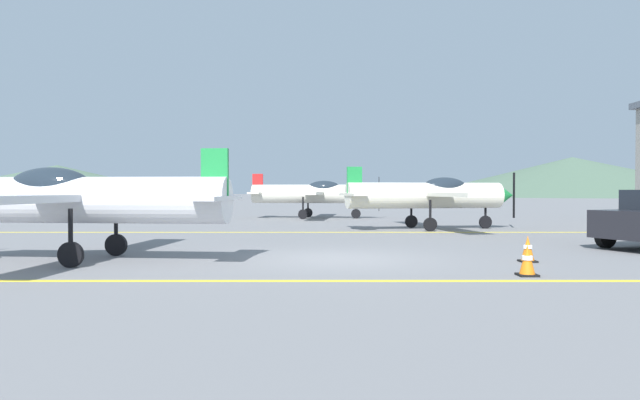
# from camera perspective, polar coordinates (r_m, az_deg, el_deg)

# --- Properties ---
(ground_plane) EXTENTS (400.00, 400.00, 0.00)m
(ground_plane) POSITION_cam_1_polar(r_m,az_deg,el_deg) (13.36, 1.83, -5.93)
(ground_plane) COLOR slate
(apron_line_near) EXTENTS (80.00, 0.16, 0.01)m
(apron_line_near) POSITION_cam_1_polar(r_m,az_deg,el_deg) (10.16, 2.38, -8.11)
(apron_line_near) COLOR yellow
(apron_line_near) RESTS_ON ground_plane
(apron_line_far) EXTENTS (80.00, 0.16, 0.01)m
(apron_line_far) POSITION_cam_1_polar(r_m,az_deg,el_deg) (21.60, 1.18, -3.25)
(apron_line_far) COLOR yellow
(apron_line_far) RESTS_ON ground_plane
(airplane_near) EXTENTS (7.38, 8.48, 2.54)m
(airplane_near) POSITION_cam_1_polar(r_m,az_deg,el_deg) (14.03, -23.24, 0.17)
(airplane_near) COLOR silver
(airplane_near) RESTS_ON ground_plane
(airplane_mid) EXTENTS (7.41, 8.46, 2.54)m
(airplane_mid) POSITION_cam_1_polar(r_m,az_deg,el_deg) (23.65, 11.25, 0.55)
(airplane_mid) COLOR silver
(airplane_mid) RESTS_ON ground_plane
(airplane_far) EXTENTS (7.39, 8.48, 2.54)m
(airplane_far) POSITION_cam_1_polar(r_m,az_deg,el_deg) (32.28, -0.49, 0.69)
(airplane_far) COLOR silver
(airplane_far) RESTS_ON ground_plane
(traffic_cone_front) EXTENTS (0.36, 0.36, 0.59)m
(traffic_cone_front) POSITION_cam_1_polar(r_m,az_deg,el_deg) (11.40, 20.21, -5.74)
(traffic_cone_front) COLOR black
(traffic_cone_front) RESTS_ON ground_plane
(traffic_cone_side) EXTENTS (0.36, 0.36, 0.59)m
(traffic_cone_side) POSITION_cam_1_polar(r_m,az_deg,el_deg) (13.58, 20.25, -4.66)
(traffic_cone_side) COLOR black
(traffic_cone_side) RESTS_ON ground_plane
(hill_left) EXTENTS (67.36, 67.36, 7.86)m
(hill_left) POSITION_cam_1_polar(r_m,az_deg,el_deg) (158.53, -24.70, 1.78)
(hill_left) COLOR #4C6651
(hill_left) RESTS_ON ground_plane
(hill_centerleft) EXTENTS (80.82, 80.82, 9.95)m
(hill_centerleft) POSITION_cam_1_polar(r_m,az_deg,el_deg) (158.42, 24.09, 2.16)
(hill_centerleft) COLOR #4C6651
(hill_centerleft) RESTS_ON ground_plane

